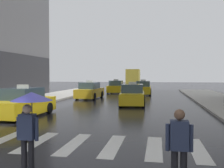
# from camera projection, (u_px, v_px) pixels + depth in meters

# --- Properties ---
(crosswalk_markings) EXTENTS (11.30, 2.80, 0.01)m
(crosswalk_markings) POSITION_uv_depth(u_px,v_px,m) (74.00, 144.00, 8.69)
(crosswalk_markings) COLOR silver
(crosswalk_markings) RESTS_ON ground
(taxi_lead) EXTENTS (2.09, 4.61, 1.80)m
(taxi_lead) POSITION_uv_depth(u_px,v_px,m) (24.00, 104.00, 14.44)
(taxi_lead) COLOR yellow
(taxi_lead) RESTS_ON ground
(taxi_second) EXTENTS (2.11, 4.62, 1.80)m
(taxi_second) POSITION_uv_depth(u_px,v_px,m) (133.00, 95.00, 20.14)
(taxi_second) COLOR yellow
(taxi_second) RESTS_ON ground
(taxi_third) EXTENTS (2.09, 4.61, 1.80)m
(taxi_third) POSITION_uv_depth(u_px,v_px,m) (90.00, 91.00, 25.59)
(taxi_third) COLOR gold
(taxi_third) RESTS_ON ground
(taxi_fourth) EXTENTS (1.99, 4.57, 1.80)m
(taxi_fourth) POSITION_uv_depth(u_px,v_px,m) (143.00, 88.00, 30.87)
(taxi_fourth) COLOR yellow
(taxi_fourth) RESTS_ON ground
(taxi_fifth) EXTENTS (1.96, 4.55, 1.80)m
(taxi_fifth) POSITION_uv_depth(u_px,v_px,m) (116.00, 87.00, 33.65)
(taxi_fifth) COLOR yellow
(taxi_fifth) RESTS_ON ground
(box_truck) EXTENTS (2.35, 7.56, 3.35)m
(box_truck) POSITION_uv_depth(u_px,v_px,m) (134.00, 78.00, 46.48)
(box_truck) COLOR #2D2D2D
(box_truck) RESTS_ON ground
(pedestrian_with_umbrella) EXTENTS (0.96, 0.96, 1.94)m
(pedestrian_with_umbrella) POSITION_uv_depth(u_px,v_px,m) (30.00, 110.00, 6.00)
(pedestrian_with_umbrella) COLOR black
(pedestrian_with_umbrella) RESTS_ON ground
(pedestrian_plain_coat) EXTENTS (0.55, 0.24, 1.65)m
(pedestrian_plain_coat) POSITION_uv_depth(u_px,v_px,m) (179.00, 144.00, 5.17)
(pedestrian_plain_coat) COLOR black
(pedestrian_plain_coat) RESTS_ON ground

